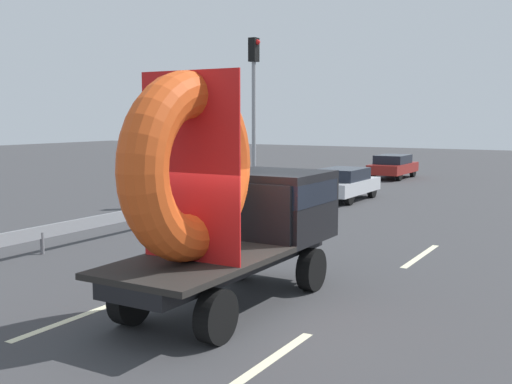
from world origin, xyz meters
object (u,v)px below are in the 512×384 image
object	(u,v)px
flatbed_truck	(232,200)
oncoming_car	(393,166)
distant_sedan	(344,183)
traffic_light	(254,98)

from	to	relation	value
flatbed_truck	oncoming_car	distance (m)	24.95
distant_sedan	oncoming_car	bearing A→B (deg)	96.63
flatbed_truck	traffic_light	distance (m)	13.35
flatbed_truck	oncoming_car	xyz separation A→B (m)	(-4.92, 24.43, -1.20)
traffic_light	oncoming_car	world-z (taller)	traffic_light
distant_sedan	oncoming_car	size ratio (longest dim) A/B	1.00
flatbed_truck	distant_sedan	world-z (taller)	flatbed_truck
traffic_light	oncoming_car	size ratio (longest dim) A/B	1.59
traffic_light	flatbed_truck	bearing A→B (deg)	-61.09
distant_sedan	oncoming_car	xyz separation A→B (m)	(-1.17, 10.05, -0.00)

